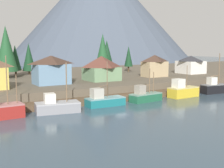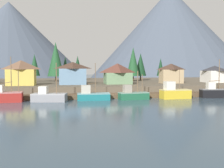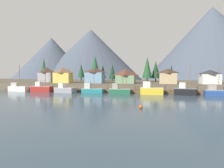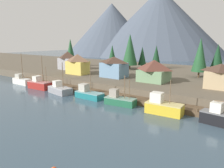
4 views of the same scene
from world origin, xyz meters
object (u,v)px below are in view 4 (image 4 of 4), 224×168
at_px(fishing_boat_black, 220,117).
at_px(house_grey, 68,60).
at_px(fishing_boat_white, 22,80).
at_px(house_yellow, 78,64).
at_px(conifer_centre, 112,54).
at_px(conifer_near_right, 156,56).
at_px(conifer_far_left, 217,58).
at_px(fishing_boat_yellow, 163,107).
at_px(house_green, 154,70).
at_px(house_tan, 220,76).
at_px(conifer_back_right, 71,50).
at_px(fishing_boat_green, 120,100).
at_px(conifer_near_left, 130,49).
at_px(house_blue, 114,67).
at_px(fishing_boat_grey, 60,89).
at_px(conifer_mid_right, 142,56).
at_px(fishing_boat_teal, 88,94).
at_px(fishing_boat_red, 40,84).
at_px(conifer_back_left, 200,55).

xyz_separation_m(fishing_boat_black, house_grey, (-57.67, 20.38, 4.67)).
height_order(fishing_boat_white, house_yellow, fishing_boat_white).
bearing_deg(conifer_centre, fishing_boat_black, -35.40).
relative_size(conifer_near_right, conifer_far_left, 0.91).
xyz_separation_m(fishing_boat_yellow, house_green, (-10.23, 17.09, 4.14)).
relative_size(fishing_boat_white, house_tan, 1.44).
xyz_separation_m(fishing_boat_black, conifer_back_right, (-63.68, 27.62, 7.97)).
height_order(fishing_boat_green, fishing_boat_black, fishing_boat_black).
bearing_deg(fishing_boat_black, conifer_near_left, 144.94).
bearing_deg(fishing_boat_white, fishing_boat_black, -0.57).
height_order(house_blue, conifer_back_right, conifer_back_right).
bearing_deg(fishing_boat_grey, conifer_centre, 112.33).
xyz_separation_m(fishing_boat_white, house_green, (37.07, 16.61, 4.34)).
bearing_deg(conifer_back_right, fishing_boat_grey, -47.98).
bearing_deg(house_yellow, fishing_boat_green, -28.46).
bearing_deg(fishing_boat_yellow, fishing_boat_grey, 177.60).
distance_m(house_yellow, conifer_back_right, 22.12).
bearing_deg(fishing_boat_yellow, house_grey, 153.19).
bearing_deg(conifer_near_right, conifer_mid_right, -147.97).
bearing_deg(fishing_boat_black, house_grey, 167.11).
xyz_separation_m(fishing_boat_grey, fishing_boat_yellow, (28.29, 0.57, 0.33)).
relative_size(fishing_boat_grey, house_yellow, 1.10).
distance_m(house_grey, conifer_far_left, 51.87).
bearing_deg(fishing_boat_white, house_grey, 91.24).
distance_m(fishing_boat_green, house_green, 17.67).
height_order(fishing_boat_white, fishing_boat_teal, fishing_boat_white).
xyz_separation_m(conifer_near_right, conifer_far_left, (22.83, -5.76, 0.79)).
bearing_deg(house_green, fishing_boat_grey, -135.65).
xyz_separation_m(fishing_boat_green, conifer_near_right, (-11.14, 41.25, 6.49)).
relative_size(fishing_boat_teal, house_tan, 1.22).
bearing_deg(fishing_boat_yellow, fishing_boat_black, -2.62).
bearing_deg(conifer_near_right, fishing_boat_white, -122.79).
bearing_deg(conifer_near_right, conifer_far_left, -14.15).
distance_m(fishing_boat_teal, house_yellow, 23.05).
distance_m(fishing_boat_red, house_tan, 47.20).
height_order(fishing_boat_green, conifer_back_right, conifer_back_right).
relative_size(house_tan, conifer_centre, 0.73).
bearing_deg(conifer_back_left, house_yellow, -154.27).
height_order(house_tan, conifer_centre, conifer_centre).
xyz_separation_m(fishing_boat_grey, house_blue, (5.19, 16.91, 4.63)).
relative_size(fishing_boat_yellow, fishing_boat_black, 0.76).
bearing_deg(conifer_back_right, fishing_boat_black, -23.45).
distance_m(fishing_boat_teal, fishing_boat_green, 9.14).
bearing_deg(fishing_boat_white, conifer_near_left, 61.04).
bearing_deg(fishing_boat_teal, conifer_back_right, 142.46).
relative_size(fishing_boat_white, house_green, 1.24).
distance_m(house_green, conifer_centre, 29.67).
relative_size(house_yellow, conifer_far_left, 0.75).
height_order(fishing_boat_yellow, house_tan, house_tan).
bearing_deg(conifer_mid_right, house_tan, -33.50).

